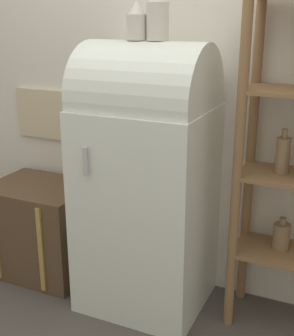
% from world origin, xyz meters
% --- Properties ---
extents(ground_plane, '(12.00, 12.00, 0.00)m').
position_xyz_m(ground_plane, '(0.00, 0.00, 0.00)').
color(ground_plane, '#4C4742').
extents(wall_back, '(7.00, 0.09, 2.70)m').
position_xyz_m(wall_back, '(-0.00, 0.57, 1.35)').
color(wall_back, silver).
rests_on(wall_back, ground_plane).
extents(refrigerator, '(0.67, 0.62, 1.48)m').
position_xyz_m(refrigerator, '(-0.00, 0.25, 0.77)').
color(refrigerator, silver).
rests_on(refrigerator, ground_plane).
extents(suitcase_trunk, '(0.62, 0.49, 0.59)m').
position_xyz_m(suitcase_trunk, '(-0.75, 0.27, 0.30)').
color(suitcase_trunk, brown).
rests_on(suitcase_trunk, ground_plane).
extents(vase_left, '(0.10, 0.10, 0.19)m').
position_xyz_m(vase_left, '(-0.05, 0.25, 1.57)').
color(vase_left, beige).
rests_on(vase_left, refrigerator).
extents(vase_center, '(0.11, 0.11, 0.27)m').
position_xyz_m(vase_center, '(0.05, 0.27, 1.61)').
color(vase_center, beige).
rests_on(vase_center, refrigerator).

